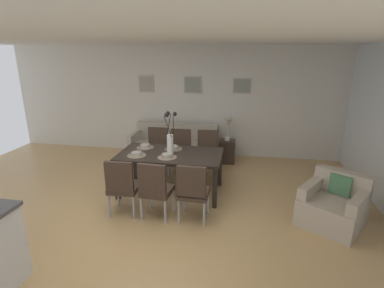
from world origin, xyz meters
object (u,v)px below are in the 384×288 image
at_px(dining_chair_near_right, 157,148).
at_px(dining_chair_far_left, 155,187).
at_px(side_table, 227,151).
at_px(dining_chair_mid_left, 193,190).
at_px(armchair, 333,206).
at_px(sofa, 174,147).
at_px(dining_table, 170,157).
at_px(centerpiece_vase, 170,138).
at_px(bowl_near_left, 137,153).
at_px(dining_chair_near_left, 122,184).
at_px(dining_chair_far_right, 180,150).
at_px(dining_chair_mid_right, 207,151).
at_px(framed_picture_left, 146,84).
at_px(bowl_far_left, 167,155).
at_px(table_lamp, 228,124).
at_px(framed_picture_center, 193,85).
at_px(framed_picture_right, 242,86).
at_px(bowl_far_right, 173,147).
at_px(bowl_near_right, 145,146).

height_order(dining_chair_near_right, dining_chair_far_left, same).
bearing_deg(side_table, dining_chair_far_left, -109.01).
height_order(dining_chair_mid_left, armchair, dining_chair_mid_left).
height_order(dining_chair_near_right, sofa, dining_chair_near_right).
distance_m(dining_table, centerpiece_vase, 0.36).
xyz_separation_m(bowl_near_left, armchair, (3.15, -0.36, -0.49)).
distance_m(dining_chair_near_left, dining_chair_far_right, 1.85).
bearing_deg(dining_chair_far_right, dining_chair_mid_right, 2.31).
relative_size(dining_chair_mid_left, framed_picture_left, 2.31).
relative_size(dining_chair_far_right, bowl_far_left, 5.41).
height_order(sofa, table_lamp, table_lamp).
distance_m(dining_chair_far_right, dining_chair_mid_left, 1.86).
height_order(framed_picture_left, framed_picture_center, framed_picture_left).
xyz_separation_m(bowl_far_left, framed_picture_right, (1.15, 2.42, 0.91)).
bearing_deg(bowl_near_left, bowl_far_right, 39.76).
bearing_deg(framed_picture_center, table_lamp, -28.96).
bearing_deg(bowl_near_right, armchair, -14.37).
distance_m(framed_picture_left, framed_picture_right, 2.30).
bearing_deg(dining_chair_mid_left, dining_chair_far_right, 108.34).
bearing_deg(table_lamp, armchair, -53.13).
height_order(dining_table, sofa, sofa).
relative_size(bowl_far_left, bowl_far_right, 1.00).
xyz_separation_m(armchair, framed_picture_center, (-2.61, 2.78, 1.41)).
xyz_separation_m(dining_chair_far_left, armchair, (2.62, 0.33, -0.23)).
distance_m(sofa, table_lamp, 1.39).
bearing_deg(dining_chair_near_left, framed_picture_left, 101.33).
distance_m(dining_chair_mid_left, bowl_far_right, 1.27).
bearing_deg(dining_table, side_table, 62.40).
xyz_separation_m(centerpiece_vase, bowl_near_right, (-0.54, 0.22, -0.24)).
height_order(bowl_far_left, sofa, bowl_far_left).
relative_size(sofa, framed_picture_center, 4.78).
distance_m(dining_chair_far_right, side_table, 1.26).
distance_m(dining_chair_near_left, framed_picture_left, 3.38).
bearing_deg(dining_chair_far_left, dining_table, 89.38).
bearing_deg(dining_chair_far_right, sofa, 111.36).
xyz_separation_m(dining_chair_near_right, framed_picture_right, (1.67, 1.27, 1.18)).
xyz_separation_m(dining_chair_near_right, dining_chair_mid_left, (1.08, -1.81, 0.00)).
relative_size(dining_chair_mid_left, bowl_far_right, 5.41).
height_order(sofa, framed_picture_left, framed_picture_left).
bearing_deg(dining_chair_far_left, bowl_near_left, 127.66).
distance_m(dining_chair_far_left, framed_picture_left, 3.52).
bearing_deg(dining_table, dining_chair_mid_right, 59.38).
relative_size(side_table, armchair, 0.47).
relative_size(dining_chair_mid_right, framed_picture_center, 2.23).
xyz_separation_m(bowl_near_right, armchair, (3.15, -0.81, -0.49)).
height_order(side_table, armchair, armchair).
distance_m(dining_chair_mid_right, bowl_far_right, 0.91).
bearing_deg(bowl_far_left, framed_picture_right, 64.61).
bearing_deg(dining_chair_near_left, table_lamp, 61.40).
relative_size(dining_table, table_lamp, 3.53).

